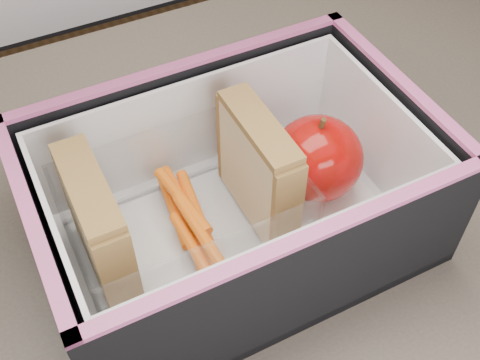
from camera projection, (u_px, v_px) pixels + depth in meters
name	position (u px, v px, depth m)	size (l,w,h in m)	color
kitchen_table	(234.00, 324.00, 0.59)	(1.20, 0.80, 0.75)	#60554A
lunch_bag	(232.00, 184.00, 0.50)	(0.32, 0.31, 0.31)	black
plastic_tub	(184.00, 212.00, 0.50)	(0.19, 0.13, 0.08)	white
sandwich_left	(99.00, 229.00, 0.46)	(0.03, 0.10, 0.11)	beige
sandwich_right	(258.00, 169.00, 0.51)	(0.03, 0.10, 0.11)	beige
carrot_sticks	(190.00, 224.00, 0.51)	(0.04, 0.14, 0.03)	#FF6608
paper_napkin	(316.00, 187.00, 0.56)	(0.08, 0.08, 0.01)	white
red_apple	(317.00, 158.00, 0.53)	(0.09, 0.09, 0.09)	#820D03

